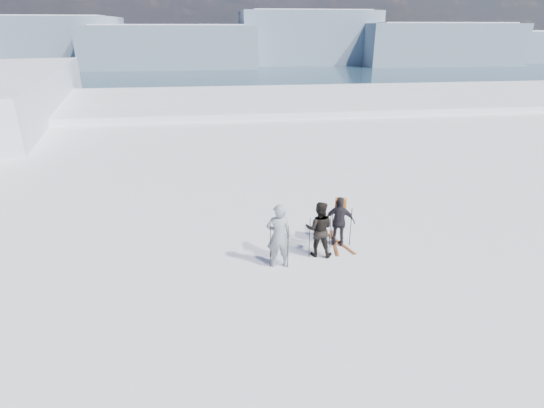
{
  "coord_description": "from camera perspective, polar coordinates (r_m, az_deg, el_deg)",
  "views": [
    {
      "loc": [
        -3.72,
        -8.26,
        6.2
      ],
      "look_at": [
        -2.17,
        3.0,
        1.46
      ],
      "focal_mm": 28.0,
      "sensor_mm": 36.0,
      "label": 1
    }
  ],
  "objects": [
    {
      "name": "backpack",
      "position": [
        12.79,
        9.38,
        2.24
      ],
      "size": [
        0.38,
        0.29,
        0.45
      ],
      "primitive_type": "cube",
      "rotation": [
        0.0,
        0.0,
        2.82
      ],
      "color": "orange",
      "rests_on": "skier_pack"
    },
    {
      "name": "ski_poles",
      "position": [
        12.26,
        5.63,
        -4.44
      ],
      "size": [
        2.6,
        1.05,
        1.35
      ],
      "color": "black",
      "rests_on": "ground"
    },
    {
      "name": "skier_pack",
      "position": [
        12.95,
        9.06,
        -2.35
      ],
      "size": [
        1.0,
        0.66,
        1.58
      ],
      "primitive_type": "imported",
      "rotation": [
        0.0,
        0.0,
        2.82
      ],
      "color": "black",
      "rests_on": "ground"
    },
    {
      "name": "skis_loose",
      "position": [
        13.41,
        8.65,
        -5.11
      ],
      "size": [
        0.63,
        1.69,
        0.03
      ],
      "color": "black",
      "rests_on": "ground"
    },
    {
      "name": "skier_grey",
      "position": [
        11.62,
        0.9,
        -4.31
      ],
      "size": [
        0.71,
        0.49,
        1.87
      ],
      "primitive_type": "imported",
      "rotation": [
        0.0,
        0.0,
        3.08
      ],
      "color": "gray",
      "rests_on": "ground"
    },
    {
      "name": "skier_dark",
      "position": [
        12.29,
        6.36,
        -3.37
      ],
      "size": [
        0.97,
        0.85,
        1.68
      ],
      "primitive_type": "imported",
      "rotation": [
        0.0,
        0.0,
        2.83
      ],
      "color": "black",
      "rests_on": "ground"
    },
    {
      "name": "lake_basin",
      "position": [
        40.49,
        -2.19,
        4.35
      ],
      "size": [
        820.0,
        820.0,
        71.62
      ],
      "color": "white",
      "rests_on": "ground"
    },
    {
      "name": "far_mountain_range",
      "position": [
        464.44,
        -4.0,
        20.95
      ],
      "size": [
        770.0,
        110.0,
        53.0
      ],
      "color": "slate",
      "rests_on": "ground"
    }
  ]
}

